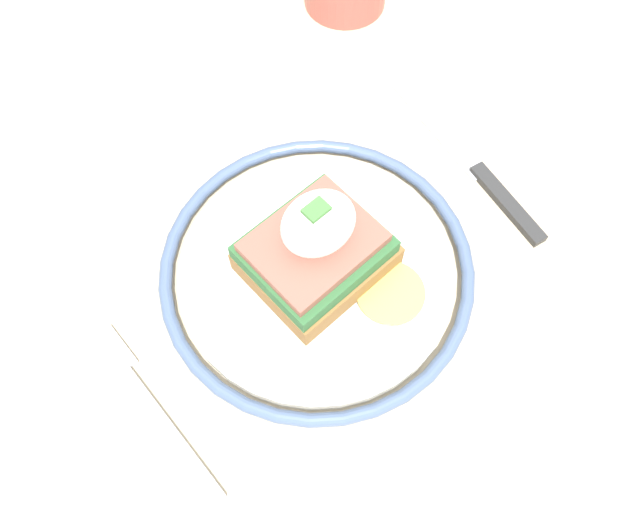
{
  "coord_description": "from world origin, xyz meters",
  "views": [
    {
      "loc": [
        -0.12,
        -0.15,
        1.18
      ],
      "look_at": [
        0.02,
        -0.0,
        0.79
      ],
      "focal_mm": 35.0,
      "sensor_mm": 36.0,
      "label": 1
    }
  ],
  "objects_px": {
    "fork": "(149,403)",
    "knife": "(476,168)",
    "plate": "(320,273)",
    "sandwich": "(320,251)"
  },
  "relations": [
    {
      "from": "fork",
      "to": "knife",
      "type": "xyz_separation_m",
      "value": [
        0.31,
        -0.02,
        0.0
      ]
    },
    {
      "from": "plate",
      "to": "sandwich",
      "type": "relative_size",
      "value": 2.04
    },
    {
      "from": "knife",
      "to": "sandwich",
      "type": "bearing_deg",
      "value": 174.79
    },
    {
      "from": "plate",
      "to": "sandwich",
      "type": "bearing_deg",
      "value": -95.47
    },
    {
      "from": "sandwich",
      "to": "knife",
      "type": "relative_size",
      "value": 0.59
    },
    {
      "from": "fork",
      "to": "knife",
      "type": "bearing_deg",
      "value": -4.34
    },
    {
      "from": "fork",
      "to": "knife",
      "type": "distance_m",
      "value": 0.31
    },
    {
      "from": "fork",
      "to": "knife",
      "type": "height_order",
      "value": "knife"
    },
    {
      "from": "fork",
      "to": "knife",
      "type": "relative_size",
      "value": 0.76
    },
    {
      "from": "plate",
      "to": "fork",
      "type": "distance_m",
      "value": 0.15
    }
  ]
}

